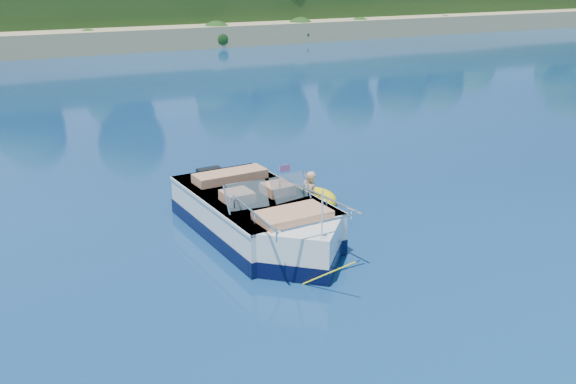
{
  "coord_description": "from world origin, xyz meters",
  "views": [
    {
      "loc": [
        -8.64,
        -9.7,
        5.46
      ],
      "look_at": [
        -2.5,
        1.93,
        0.85
      ],
      "focal_mm": 40.0,
      "sensor_mm": 36.0,
      "label": 1
    }
  ],
  "objects": [
    {
      "name": "shoreline",
      "position": [
        0.0,
        63.77,
        0.98
      ],
      "size": [
        170.0,
        59.0,
        6.0
      ],
      "color": "tan",
      "rests_on": "ground"
    },
    {
      "name": "boy",
      "position": [
        -1.33,
        3.09,
        0.0
      ],
      "size": [
        0.54,
        0.8,
        1.45
      ],
      "primitive_type": "imported",
      "rotation": [
        0.0,
        -0.17,
        1.89
      ],
      "color": "tan",
      "rests_on": "ground"
    },
    {
      "name": "tow_tube",
      "position": [
        -1.36,
        3.04,
        0.1
      ],
      "size": [
        1.71,
        1.71,
        0.37
      ],
      "rotation": [
        0.0,
        0.0,
        0.24
      ],
      "color": "yellow",
      "rests_on": "ground"
    },
    {
      "name": "motorboat",
      "position": [
        -3.26,
        1.7,
        0.39
      ],
      "size": [
        2.36,
        6.1,
        2.03
      ],
      "rotation": [
        0.0,
        0.0,
        0.05
      ],
      "color": "white",
      "rests_on": "ground"
    },
    {
      "name": "ground",
      "position": [
        0.0,
        0.0,
        0.0
      ],
      "size": [
        160.0,
        160.0,
        0.0
      ],
      "primitive_type": "plane",
      "color": "#091745",
      "rests_on": "ground"
    }
  ]
}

